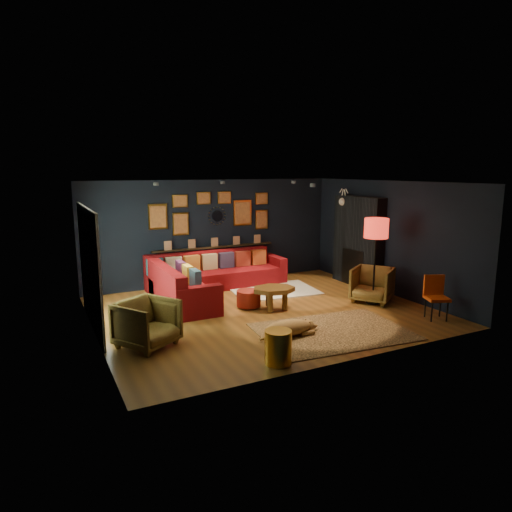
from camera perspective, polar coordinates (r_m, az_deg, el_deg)
name	(u,v)px	position (r m, az deg, el deg)	size (l,w,h in m)	color
floor	(263,311)	(9.37, 0.91, -6.92)	(6.50, 6.50, 0.00)	brown
room_walls	(263,234)	(9.01, 0.94, 2.78)	(6.50, 6.50, 6.50)	black
sectional	(204,280)	(10.64, -6.53, -3.02)	(3.41, 2.69, 0.86)	maroon
ledge	(215,247)	(11.53, -5.21, 1.11)	(3.20, 0.12, 0.04)	black
gallery_wall	(213,212)	(11.45, -5.41, 5.52)	(3.15, 0.04, 1.02)	gold
sunburst_mirror	(217,216)	(11.50, -4.88, 5.01)	(0.47, 0.16, 0.47)	silver
fireplace	(358,245)	(11.53, 12.60, 1.41)	(0.31, 1.60, 2.20)	black
deer_head	(348,201)	(11.84, 11.45, 6.71)	(0.50, 0.28, 0.45)	white
sliding_door	(90,268)	(8.74, -20.06, -1.41)	(0.06, 2.80, 2.20)	white
ceiling_spots	(246,183)	(9.65, -1.26, 9.07)	(3.30, 2.50, 0.06)	black
shag_rug	(274,290)	(10.90, 2.25, -4.30)	(1.95, 1.42, 0.03)	beige
leopard_rug	(333,331)	(8.34, 9.58, -9.28)	(2.61, 1.87, 0.01)	#BA824B
coffee_table	(274,292)	(9.36, 2.24, -4.47)	(1.02, 0.84, 0.45)	#573816
pouf	(249,298)	(9.59, -0.92, -5.30)	(0.51, 0.51, 0.33)	maroon
armchair_left	(147,321)	(7.66, -13.48, -7.94)	(0.83, 0.78, 0.86)	#B58937
armchair_right	(372,283)	(10.25, 14.32, -3.28)	(0.81, 0.76, 0.83)	#B58937
gold_stool	(278,347)	(6.90, 2.79, -11.29)	(0.41, 0.41, 0.51)	gold
orange_chair	(435,293)	(9.47, 21.52, -4.37)	(0.52, 0.52, 0.84)	black
floor_lamp	(376,232)	(9.94, 14.79, 2.98)	(0.51, 0.51, 1.84)	black
dog	(288,325)	(7.98, 4.06, -8.61)	(1.19, 0.59, 0.38)	#A57A40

